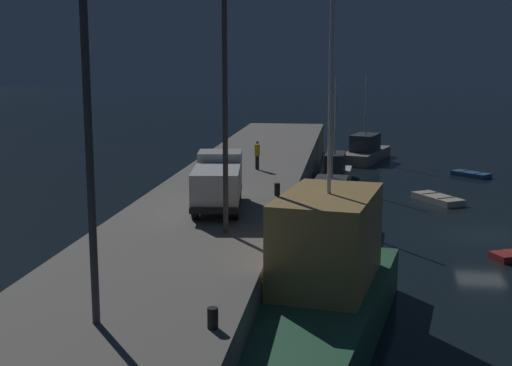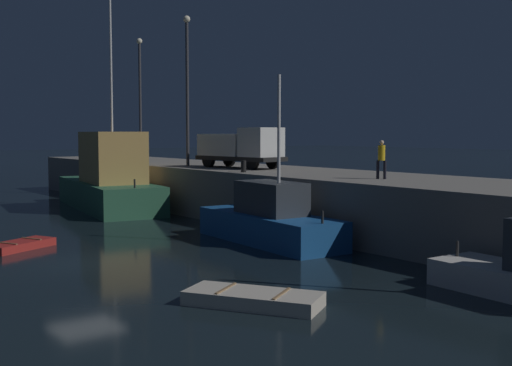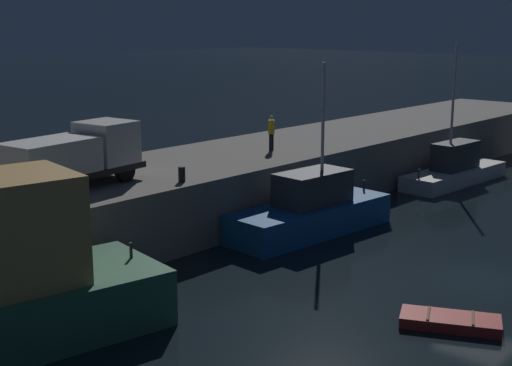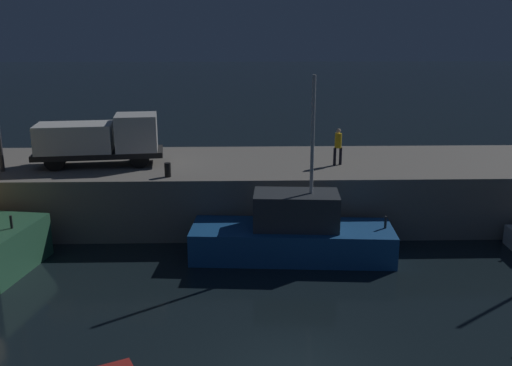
% 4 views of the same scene
% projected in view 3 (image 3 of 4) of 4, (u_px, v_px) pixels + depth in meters
% --- Properties ---
extents(ground_plane, '(320.00, 320.00, 0.00)m').
position_uv_depth(ground_plane, '(481.00, 281.00, 25.91)').
color(ground_plane, black).
extents(pier_quay, '(63.62, 7.23, 2.77)m').
position_uv_depth(pier_quay, '(214.00, 186.00, 34.45)').
color(pier_quay, gray).
rests_on(pier_quay, ground).
extents(fishing_boat_white, '(8.23, 3.16, 7.31)m').
position_uv_depth(fishing_boat_white, '(311.00, 211.00, 31.58)').
color(fishing_boat_white, '#195193').
rests_on(fishing_boat_white, ground).
extents(fishing_boat_orange, '(8.16, 2.51, 7.89)m').
position_uv_depth(fishing_boat_orange, '(455.00, 169.00, 41.22)').
color(fishing_boat_orange, silver).
rests_on(fishing_boat_orange, ground).
extents(dinghy_orange_near, '(2.39, 3.19, 0.37)m').
position_uv_depth(dinghy_orange_near, '(450.00, 321.00, 22.04)').
color(dinghy_orange_near, '#B22823').
rests_on(dinghy_orange_near, ground).
extents(utility_truck, '(6.07, 2.70, 2.36)m').
position_uv_depth(utility_truck, '(75.00, 155.00, 27.77)').
color(utility_truck, black).
rests_on(utility_truck, pier_quay).
extents(dockworker, '(0.43, 0.42, 1.73)m').
position_uv_depth(dockworker, '(271.00, 131.00, 35.67)').
color(dockworker, black).
rests_on(dockworker, pier_quay).
extents(bollard_west, '(0.28, 0.28, 0.62)m').
position_uv_depth(bollard_west, '(182.00, 174.00, 28.92)').
color(bollard_west, black).
rests_on(bollard_west, pier_quay).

